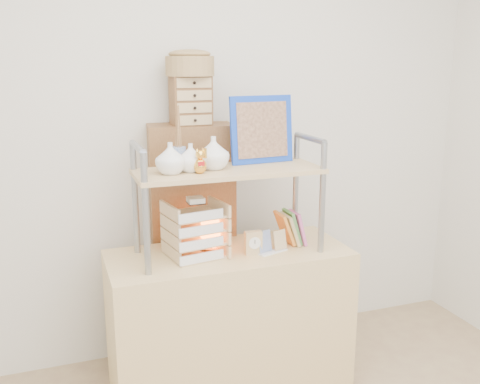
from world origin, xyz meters
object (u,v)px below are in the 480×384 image
object	(u,v)px
cabinet	(193,245)
salt_lamp	(212,231)
desk	(229,321)
letter_tray	(196,233)

from	to	relation	value
cabinet	salt_lamp	bearing A→B (deg)	-80.41
desk	salt_lamp	xyz separation A→B (m)	(-0.08, 0.04, 0.48)
letter_tray	salt_lamp	xyz separation A→B (m)	(0.09, 0.05, -0.01)
cabinet	salt_lamp	world-z (taller)	cabinet
cabinet	salt_lamp	distance (m)	0.37
desk	salt_lamp	world-z (taller)	salt_lamp
salt_lamp	desk	bearing A→B (deg)	-28.79
desk	salt_lamp	size ratio (longest dim) A/B	5.85
cabinet	letter_tray	xyz separation A→B (m)	(-0.08, -0.37, 0.19)
cabinet	salt_lamp	xyz separation A→B (m)	(0.01, -0.33, 0.18)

